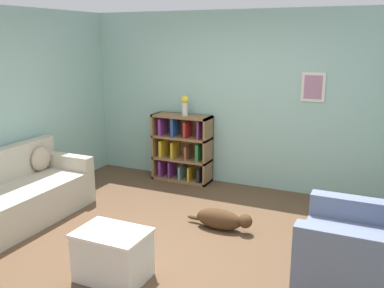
{
  "coord_description": "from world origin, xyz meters",
  "views": [
    {
      "loc": [
        1.94,
        -3.81,
        2.21
      ],
      "look_at": [
        0.0,
        0.4,
        1.05
      ],
      "focal_mm": 40.0,
      "sensor_mm": 36.0,
      "label": 1
    }
  ],
  "objects_px": {
    "recliner_chair": "(365,248)",
    "dog": "(222,219)",
    "bookshelf": "(182,148)",
    "couch": "(10,199)",
    "coffee_table": "(113,253)",
    "vase": "(185,104)"
  },
  "relations": [
    {
      "from": "recliner_chair",
      "to": "dog",
      "type": "height_order",
      "value": "recliner_chair"
    },
    {
      "from": "couch",
      "to": "coffee_table",
      "type": "height_order",
      "value": "couch"
    },
    {
      "from": "couch",
      "to": "dog",
      "type": "relative_size",
      "value": 2.47
    },
    {
      "from": "bookshelf",
      "to": "couch",
      "type": "bearing_deg",
      "value": -116.1
    },
    {
      "from": "vase",
      "to": "couch",
      "type": "bearing_deg",
      "value": -117.52
    },
    {
      "from": "coffee_table",
      "to": "dog",
      "type": "distance_m",
      "value": 1.52
    },
    {
      "from": "coffee_table",
      "to": "dog",
      "type": "relative_size",
      "value": 0.79
    },
    {
      "from": "recliner_chair",
      "to": "vase",
      "type": "xyz_separation_m",
      "value": [
        -2.74,
        1.95,
        0.87
      ]
    },
    {
      "from": "bookshelf",
      "to": "vase",
      "type": "bearing_deg",
      "value": -18.35
    },
    {
      "from": "recliner_chair",
      "to": "dog",
      "type": "xyz_separation_m",
      "value": [
        -1.58,
        0.52,
        -0.22
      ]
    },
    {
      "from": "bookshelf",
      "to": "recliner_chair",
      "type": "relative_size",
      "value": 1.03
    },
    {
      "from": "couch",
      "to": "coffee_table",
      "type": "distance_m",
      "value": 1.9
    },
    {
      "from": "recliner_chair",
      "to": "coffee_table",
      "type": "distance_m",
      "value": 2.31
    },
    {
      "from": "couch",
      "to": "coffee_table",
      "type": "xyz_separation_m",
      "value": [
        1.84,
        -0.5,
        -0.06
      ]
    },
    {
      "from": "vase",
      "to": "coffee_table",
      "type": "bearing_deg",
      "value": -77.84
    },
    {
      "from": "couch",
      "to": "bookshelf",
      "type": "height_order",
      "value": "bookshelf"
    },
    {
      "from": "bookshelf",
      "to": "dog",
      "type": "relative_size",
      "value": 1.25
    },
    {
      "from": "vase",
      "to": "dog",
      "type": "bearing_deg",
      "value": -50.92
    },
    {
      "from": "recliner_chair",
      "to": "dog",
      "type": "relative_size",
      "value": 1.21
    },
    {
      "from": "couch",
      "to": "recliner_chair",
      "type": "xyz_separation_m",
      "value": [
        3.97,
        0.39,
        0.04
      ]
    },
    {
      "from": "recliner_chair",
      "to": "coffee_table",
      "type": "height_order",
      "value": "recliner_chair"
    },
    {
      "from": "bookshelf",
      "to": "vase",
      "type": "xyz_separation_m",
      "value": [
        0.06,
        -0.02,
        0.71
      ]
    }
  ]
}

